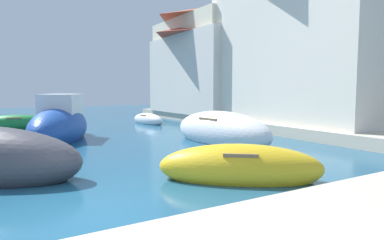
# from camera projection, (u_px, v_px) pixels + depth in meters

# --- Properties ---
(ground) EXTENTS (80.00, 80.00, 0.00)m
(ground) POSITION_uv_depth(u_px,v_px,m) (94.00, 213.00, 6.05)
(ground) COLOR #1E5170
(quay_promenade) EXTENTS (44.00, 32.00, 0.50)m
(quay_promenade) POSITION_uv_depth(u_px,v_px,m) (285.00, 173.00, 7.89)
(quay_promenade) COLOR #BCB29E
(quay_promenade) RESTS_ON ground
(moored_boat_2) EXTENTS (4.10, 5.58, 2.40)m
(moored_boat_2) POSITION_uv_depth(u_px,v_px,m) (60.00, 125.00, 14.79)
(moored_boat_2) COLOR #1E479E
(moored_boat_2) RESTS_ON ground
(moored_boat_3) EXTENTS (2.40, 5.46, 1.68)m
(moored_boat_3) POSITION_uv_depth(u_px,v_px,m) (221.00, 131.00, 14.10)
(moored_boat_3) COLOR white
(moored_boat_3) RESTS_ON ground
(moored_boat_8) EXTENTS (1.40, 3.14, 0.87)m
(moored_boat_8) POSITION_uv_depth(u_px,v_px,m) (148.00, 120.00, 21.90)
(moored_boat_8) COLOR white
(moored_boat_8) RESTS_ON ground
(moored_boat_9) EXTENTS (3.85, 1.91, 1.02)m
(moored_boat_9) POSITION_uv_depth(u_px,v_px,m) (15.00, 124.00, 19.00)
(moored_boat_9) COLOR #197233
(moored_boat_9) RESTS_ON ground
(moored_boat_10) EXTENTS (3.89, 3.40, 1.15)m
(moored_boat_10) POSITION_uv_depth(u_px,v_px,m) (240.00, 168.00, 8.17)
(moored_boat_10) COLOR gold
(moored_boat_10) RESTS_ON ground
(waterfront_building_main) EXTENTS (5.50, 10.38, 8.58)m
(waterfront_building_main) POSITION_uv_depth(u_px,v_px,m) (304.00, 39.00, 18.12)
(waterfront_building_main) COLOR silver
(waterfront_building_main) RESTS_ON quay_promenade
(waterfront_building_annex) EXTENTS (6.11, 9.21, 7.86)m
(waterfront_building_annex) POSITION_uv_depth(u_px,v_px,m) (212.00, 59.00, 25.66)
(waterfront_building_annex) COLOR beige
(waterfront_building_annex) RESTS_ON quay_promenade
(waterfront_building_far) EXTENTS (6.67, 9.79, 6.67)m
(waterfront_building_far) POSITION_uv_depth(u_px,v_px,m) (214.00, 67.00, 25.48)
(waterfront_building_far) COLOR beige
(waterfront_building_far) RESTS_ON quay_promenade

